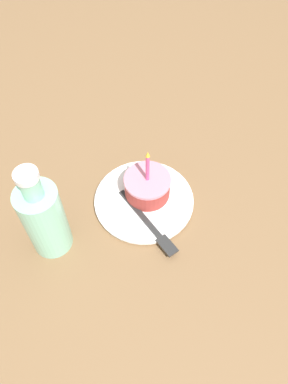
# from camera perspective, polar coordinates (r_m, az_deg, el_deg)

# --- Properties ---
(ground_plane) EXTENTS (2.40, 2.40, 0.04)m
(ground_plane) POSITION_cam_1_polar(r_m,az_deg,el_deg) (0.85, 0.15, -1.64)
(ground_plane) COLOR brown
(ground_plane) RESTS_ON ground
(plate) EXTENTS (0.22, 0.22, 0.01)m
(plate) POSITION_cam_1_polar(r_m,az_deg,el_deg) (0.82, 0.00, -1.29)
(plate) COLOR white
(plate) RESTS_ON ground_plane
(cake_slice) EXTENTS (0.10, 0.10, 0.14)m
(cake_slice) POSITION_cam_1_polar(r_m,az_deg,el_deg) (0.80, 0.49, 0.95)
(cake_slice) COLOR #99332D
(cake_slice) RESTS_ON plate
(fork) EXTENTS (0.04, 0.19, 0.00)m
(fork) POSITION_cam_1_polar(r_m,az_deg,el_deg) (0.78, 0.94, -5.15)
(fork) COLOR #262626
(fork) RESTS_ON plate
(bottle) EXTENTS (0.08, 0.08, 0.23)m
(bottle) POSITION_cam_1_polar(r_m,az_deg,el_deg) (0.72, -14.95, -3.93)
(bottle) COLOR #8CD1B2
(bottle) RESTS_ON ground_plane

